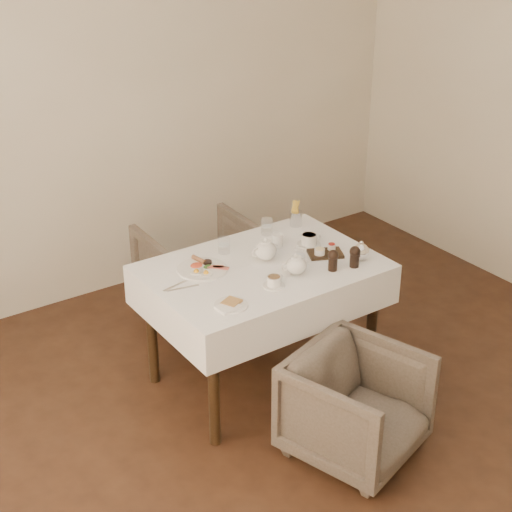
{
  "coord_description": "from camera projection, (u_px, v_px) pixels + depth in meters",
  "views": [
    {
      "loc": [
        -2.17,
        -2.23,
        2.74
      ],
      "look_at": [
        0.02,
        0.95,
        0.82
      ],
      "focal_mm": 55.0,
      "sensor_mm": 36.0,
      "label": 1
    }
  ],
  "objects": [
    {
      "name": "condiment_board",
      "position": [
        325.0,
        252.0,
        4.47
      ],
      "size": [
        0.23,
        0.2,
        0.05
      ],
      "rotation": [
        0.0,
        0.0,
        -0.43
      ],
      "color": "black",
      "rests_on": "table"
    },
    {
      "name": "glass_right",
      "position": [
        267.0,
        227.0,
        4.7
      ],
      "size": [
        0.09,
        0.09,
        0.1
      ],
      "primitive_type": "cylinder",
      "rotation": [
        0.0,
        0.0,
        -0.25
      ],
      "color": "silver",
      "rests_on": "table"
    },
    {
      "name": "glass_left",
      "position": [
        224.0,
        245.0,
        4.48
      ],
      "size": [
        0.08,
        0.08,
        0.1
      ],
      "primitive_type": "cylinder",
      "rotation": [
        0.0,
        0.0,
        -0.18
      ],
      "color": "silver",
      "rests_on": "table"
    },
    {
      "name": "teapot_front",
      "position": [
        296.0,
        264.0,
        4.23
      ],
      "size": [
        0.19,
        0.17,
        0.12
      ],
      "primitive_type": null,
      "rotation": [
        0.0,
        0.0,
        -0.33
      ],
      "color": "white",
      "rests_on": "table"
    },
    {
      "name": "cutlery_fork",
      "position": [
        177.0,
        285.0,
        4.15
      ],
      "size": [
        0.18,
        0.05,
        0.0
      ],
      "primitive_type": "cube",
      "rotation": [
        0.0,
        0.0,
        1.79
      ],
      "color": "silver",
      "rests_on": "table"
    },
    {
      "name": "teacup_far",
      "position": [
        309.0,
        240.0,
        4.57
      ],
      "size": [
        0.14,
        0.14,
        0.07
      ],
      "rotation": [
        0.0,
        0.0,
        -0.25
      ],
      "color": "white",
      "rests_on": "table"
    },
    {
      "name": "armchair_near",
      "position": [
        356.0,
        406.0,
        3.98
      ],
      "size": [
        0.77,
        0.78,
        0.57
      ],
      "primitive_type": "imported",
      "rotation": [
        0.0,
        0.0,
        0.3
      ],
      "color": "#494135",
      "rests_on": "ground"
    },
    {
      "name": "teapot_centre",
      "position": [
        266.0,
        249.0,
        4.39
      ],
      "size": [
        0.17,
        0.13,
        0.14
      ],
      "primitive_type": null,
      "rotation": [
        0.0,
        0.0,
        -0.02
      ],
      "color": "white",
      "rests_on": "table"
    },
    {
      "name": "cutlery_knife",
      "position": [
        183.0,
        288.0,
        4.12
      ],
      "size": [
        0.18,
        0.05,
        0.0
      ],
      "primitive_type": "cube",
      "rotation": [
        0.0,
        0.0,
        1.37
      ],
      "color": "silver",
      "rests_on": "table"
    },
    {
      "name": "fries_cup",
      "position": [
        296.0,
        214.0,
        4.81
      ],
      "size": [
        0.08,
        0.08,
        0.17
      ],
      "rotation": [
        0.0,
        0.0,
        0.13
      ],
      "color": "silver",
      "rests_on": "table"
    },
    {
      "name": "pepper_mill_left",
      "position": [
        333.0,
        260.0,
        4.28
      ],
      "size": [
        0.08,
        0.08,
        0.12
      ],
      "primitive_type": null,
      "rotation": [
        0.0,
        0.0,
        -0.32
      ],
      "color": "black",
      "rests_on": "table"
    },
    {
      "name": "armchair_far",
      "position": [
        204.0,
        274.0,
        5.16
      ],
      "size": [
        0.74,
        0.76,
        0.67
      ],
      "primitive_type": "imported",
      "rotation": [
        0.0,
        0.0,
        3.11
      ],
      "color": "#494135",
      "rests_on": "ground"
    },
    {
      "name": "breakfast_plate",
      "position": [
        202.0,
        268.0,
        4.3
      ],
      "size": [
        0.28,
        0.28,
        0.03
      ],
      "rotation": [
        0.0,
        0.0,
        -0.25
      ],
      "color": "white",
      "rests_on": "table"
    },
    {
      "name": "table",
      "position": [
        262.0,
        284.0,
        4.4
      ],
      "size": [
        1.28,
        0.88,
        0.75
      ],
      "color": "black",
      "rests_on": "ground"
    },
    {
      "name": "glass_mid",
      "position": [
        300.0,
        256.0,
        4.36
      ],
      "size": [
        0.08,
        0.08,
        0.09
      ],
      "primitive_type": "cylinder",
      "rotation": [
        0.0,
        0.0,
        -0.19
      ],
      "color": "silver",
      "rests_on": "table"
    },
    {
      "name": "pepper_mill_right",
      "position": [
        355.0,
        256.0,
        4.31
      ],
      "size": [
        0.06,
        0.06,
        0.13
      ],
      "primitive_type": null,
      "rotation": [
        0.0,
        0.0,
        -0.03
      ],
      "color": "black",
      "rests_on": "table"
    },
    {
      "name": "teacup_near",
      "position": [
        274.0,
        282.0,
        4.13
      ],
      "size": [
        0.12,
        0.12,
        0.06
      ],
      "rotation": [
        0.0,
        0.0,
        0.09
      ],
      "color": "white",
      "rests_on": "table"
    },
    {
      "name": "silver_pot",
      "position": [
        361.0,
        250.0,
        4.39
      ],
      "size": [
        0.13,
        0.11,
        0.12
      ],
      "primitive_type": null,
      "rotation": [
        0.0,
        0.0,
        -0.24
      ],
      "color": "white",
      "rests_on": "table"
    },
    {
      "name": "creamer",
      "position": [
        277.0,
        240.0,
        4.56
      ],
      "size": [
        0.08,
        0.08,
        0.07
      ],
      "primitive_type": "cylinder",
      "rotation": [
        0.0,
        0.0,
        -0.34
      ],
      "color": "white",
      "rests_on": "table"
    },
    {
      "name": "side_plate",
      "position": [
        230.0,
        305.0,
        3.94
      ],
      "size": [
        0.18,
        0.17,
        0.02
      ],
      "rotation": [
        0.0,
        0.0,
        0.22
      ],
      "color": "white",
      "rests_on": "table"
    }
  ]
}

